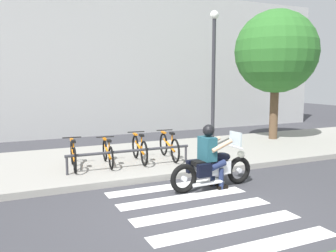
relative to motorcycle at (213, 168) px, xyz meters
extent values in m
plane|color=#38383D|center=(-1.04, -1.13, -0.46)|extent=(48.00, 48.00, 0.00)
cube|color=gray|center=(-1.04, 3.18, -0.38)|extent=(24.00, 4.40, 0.15)
cube|color=white|center=(-0.89, -2.73, -0.46)|extent=(2.80, 0.40, 0.01)
cube|color=white|center=(-0.89, -1.93, -0.46)|extent=(2.80, 0.40, 0.01)
cube|color=white|center=(-0.89, -1.13, -0.46)|extent=(2.80, 0.40, 0.01)
cube|color=white|center=(-0.89, -0.33, -0.46)|extent=(2.80, 0.40, 0.01)
cube|color=white|center=(-0.89, 0.47, -0.46)|extent=(2.80, 0.40, 0.01)
torus|color=black|center=(0.73, 0.04, -0.14)|extent=(0.64, 0.15, 0.64)
cylinder|color=silver|center=(0.73, 0.04, -0.14)|extent=(0.12, 0.11, 0.11)
torus|color=black|center=(-0.75, -0.04, -0.14)|extent=(0.64, 0.15, 0.64)
cylinder|color=silver|center=(-0.75, -0.04, -0.14)|extent=(0.12, 0.11, 0.11)
cube|color=silver|center=(-0.01, 0.00, 0.00)|extent=(0.83, 0.33, 0.28)
ellipsoid|color=black|center=(0.19, 0.01, 0.22)|extent=(0.54, 0.31, 0.22)
cube|color=black|center=(-0.21, -0.01, 0.15)|extent=(0.58, 0.31, 0.10)
cube|color=black|center=(-0.39, 0.20, 0.04)|extent=(0.33, 0.14, 0.28)
cube|color=black|center=(-0.36, -0.24, 0.04)|extent=(0.33, 0.14, 0.28)
cylinder|color=silver|center=(0.58, 0.04, 0.43)|extent=(0.07, 0.62, 0.03)
sphere|color=white|center=(0.78, 0.05, 0.23)|extent=(0.18, 0.18, 0.18)
cube|color=silver|center=(0.61, 0.04, 0.61)|extent=(0.06, 0.40, 0.32)
cylinder|color=silver|center=(-0.24, -0.19, -0.27)|extent=(0.73, 0.12, 0.08)
cube|color=#1E4C59|center=(-0.16, -0.01, 0.45)|extent=(0.28, 0.41, 0.52)
sphere|color=black|center=(-0.13, 0.00, 0.85)|extent=(0.26, 0.26, 0.26)
cylinder|color=tan|center=(0.06, 0.23, 0.53)|extent=(0.52, 0.12, 0.26)
cylinder|color=tan|center=(0.08, -0.21, 0.53)|extent=(0.52, 0.12, 0.26)
cylinder|color=#1E284C|center=(-0.02, 0.16, 0.09)|extent=(0.45, 0.16, 0.24)
cylinder|color=#1E284C|center=(0.10, 0.17, -0.23)|extent=(0.11, 0.11, 0.47)
cube|color=black|center=(0.14, 0.17, -0.42)|extent=(0.25, 0.11, 0.08)
cylinder|color=#1E284C|center=(0.00, -0.16, 0.09)|extent=(0.45, 0.16, 0.24)
cylinder|color=#1E284C|center=(0.12, -0.15, -0.23)|extent=(0.11, 0.11, 0.47)
cube|color=black|center=(0.16, -0.15, -0.42)|extent=(0.25, 0.11, 0.08)
torus|color=black|center=(-2.55, 2.95, 0.01)|extent=(0.12, 0.64, 0.63)
torus|color=black|center=(-2.65, 1.98, 0.01)|extent=(0.12, 0.64, 0.63)
cylinder|color=orange|center=(-2.60, 2.47, 0.08)|extent=(0.15, 0.87, 0.24)
cylinder|color=orange|center=(-2.63, 2.22, 0.24)|extent=(0.04, 0.04, 0.39)
cube|color=black|center=(-2.63, 2.22, 0.43)|extent=(0.12, 0.21, 0.06)
cylinder|color=black|center=(-2.56, 2.85, 0.43)|extent=(0.48, 0.08, 0.03)
cube|color=orange|center=(-2.55, 2.95, 0.36)|extent=(0.11, 0.29, 0.04)
torus|color=black|center=(-1.66, 2.97, -0.01)|extent=(0.11, 0.59, 0.59)
torus|color=black|center=(-1.77, 1.96, -0.01)|extent=(0.11, 0.59, 0.59)
cylinder|color=orange|center=(-1.71, 2.47, 0.05)|extent=(0.16, 0.90, 0.25)
cylinder|color=orange|center=(-1.74, 2.21, 0.20)|extent=(0.04, 0.04, 0.36)
cube|color=black|center=(-1.74, 2.21, 0.38)|extent=(0.12, 0.21, 0.06)
cylinder|color=black|center=(-1.67, 2.87, 0.38)|extent=(0.48, 0.08, 0.03)
cube|color=orange|center=(-1.66, 2.97, 0.31)|extent=(0.11, 0.29, 0.04)
torus|color=black|center=(-0.77, 2.96, 0.03)|extent=(0.13, 0.66, 0.66)
torus|color=black|center=(-0.88, 1.98, 0.03)|extent=(0.13, 0.66, 0.66)
cylinder|color=orange|center=(-0.82, 2.47, 0.10)|extent=(0.16, 0.88, 0.24)
cylinder|color=orange|center=(-0.85, 2.22, 0.27)|extent=(0.04, 0.04, 0.41)
cube|color=black|center=(-0.85, 2.22, 0.47)|extent=(0.12, 0.21, 0.06)
cylinder|color=black|center=(-0.78, 2.86, 0.47)|extent=(0.48, 0.08, 0.03)
cube|color=orange|center=(-0.77, 2.96, 0.39)|extent=(0.11, 0.29, 0.04)
torus|color=black|center=(0.12, 2.98, 0.03)|extent=(0.12, 0.66, 0.66)
torus|color=black|center=(0.01, 1.95, 0.03)|extent=(0.12, 0.66, 0.66)
cylinder|color=orange|center=(0.07, 2.47, 0.09)|extent=(0.16, 0.92, 0.25)
cylinder|color=orange|center=(0.04, 2.21, 0.26)|extent=(0.04, 0.04, 0.40)
cube|color=black|center=(0.04, 2.21, 0.46)|extent=(0.12, 0.21, 0.06)
cylinder|color=black|center=(0.11, 2.88, 0.46)|extent=(0.48, 0.08, 0.03)
cube|color=orange|center=(0.12, 2.98, 0.38)|extent=(0.11, 0.29, 0.04)
cylinder|color=#333338|center=(-1.27, 1.92, 0.14)|extent=(3.27, 0.07, 0.07)
cylinder|color=#333338|center=(-2.85, 1.92, -0.08)|extent=(0.06, 0.06, 0.45)
cylinder|color=#333338|center=(0.32, 1.92, -0.08)|extent=(0.06, 0.06, 0.45)
cylinder|color=#2D2D33|center=(2.19, 3.58, 1.70)|extent=(0.12, 0.12, 4.33)
sphere|color=white|center=(2.19, 3.58, 3.99)|extent=(0.28, 0.28, 0.28)
cylinder|color=brown|center=(5.12, 3.98, 0.71)|extent=(0.31, 0.31, 2.34)
sphere|color=#2D6B28|center=(5.12, 3.98, 2.94)|extent=(3.05, 3.05, 3.05)
cube|color=#A7A7A7|center=(-1.04, 8.88, 2.61)|extent=(24.00, 1.20, 6.15)
camera|label=1|loc=(-4.16, -6.67, 1.97)|focal=38.65mm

